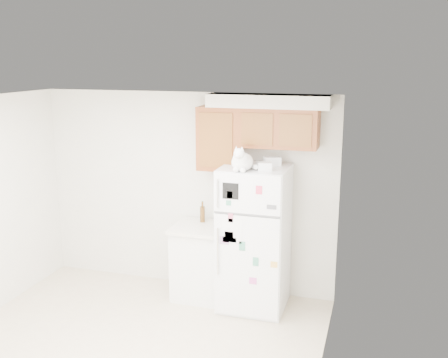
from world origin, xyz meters
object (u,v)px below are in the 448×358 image
at_px(refrigerator, 254,238).
at_px(storage_box_back, 272,161).
at_px(bottle_amber, 202,212).
at_px(base_counter, 201,261).
at_px(storage_box_front, 265,166).
at_px(bottle_green, 202,211).
at_px(cat, 242,161).

bearing_deg(refrigerator, storage_box_back, 40.07).
bearing_deg(bottle_amber, base_counter, -82.27).
xyz_separation_m(storage_box_front, bottle_green, (-0.86, 0.39, -0.70)).
bearing_deg(storage_box_back, bottle_green, 148.46).
relative_size(refrigerator, storage_box_front, 11.33).
xyz_separation_m(cat, storage_box_front, (0.23, 0.10, -0.07)).
xyz_separation_m(base_counter, storage_box_front, (0.83, -0.22, 1.28)).
relative_size(refrigerator, base_counter, 1.85).
xyz_separation_m(refrigerator, base_counter, (-0.69, 0.07, -0.39)).
distance_m(base_counter, storage_box_front, 1.55).
relative_size(base_counter, cat, 2.20).
relative_size(storage_box_front, bottle_green, 0.59).
distance_m(storage_box_back, bottle_green, 1.14).
bearing_deg(cat, storage_box_front, 22.51).
bearing_deg(storage_box_front, bottle_amber, 140.98).
height_order(cat, bottle_amber, cat).
bearing_deg(storage_box_back, cat, -148.63).
relative_size(refrigerator, storage_box_back, 9.44).
distance_m(base_counter, storage_box_back, 1.55).
relative_size(base_counter, bottle_amber, 3.58).
relative_size(storage_box_front, bottle_amber, 0.58).
height_order(storage_box_front, bottle_amber, storage_box_front).
bearing_deg(bottle_amber, cat, -36.48).
bearing_deg(storage_box_back, base_counter, 159.76).
relative_size(cat, storage_box_front, 2.79).
distance_m(base_counter, bottle_green, 0.61).
height_order(refrigerator, storage_box_back, storage_box_back).
distance_m(base_counter, cat, 1.51).
relative_size(refrigerator, cat, 4.06).
xyz_separation_m(base_counter, storage_box_back, (0.86, 0.07, 1.29)).
bearing_deg(bottle_amber, storage_box_front, -22.88).
distance_m(storage_box_back, bottle_amber, 1.13).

